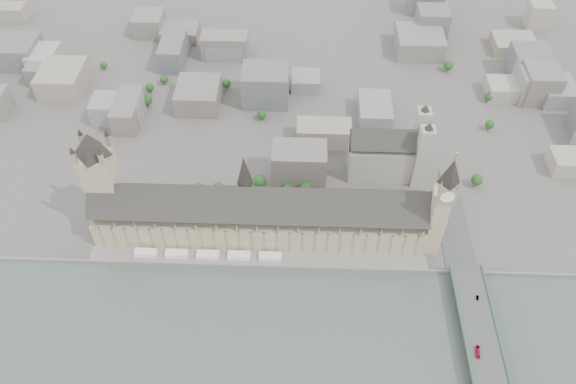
{
  "coord_description": "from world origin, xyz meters",
  "views": [
    {
      "loc": [
        33.82,
        -274.43,
        364.55
      ],
      "look_at": [
        22.72,
        33.29,
        36.65
      ],
      "focal_mm": 35.0,
      "sensor_mm": 36.0,
      "label": 1
    }
  ],
  "objects_px": {
    "car_silver": "(478,298)",
    "red_bus_north": "(478,352)",
    "victoria_tower": "(101,178)",
    "palace_of_westminster": "(259,215)",
    "westminster_bridge": "(483,356)",
    "westminster_abbey": "(390,153)",
    "elizabeth_tower": "(443,201)"
  },
  "relations": [
    {
      "from": "westminster_abbey",
      "to": "car_silver",
      "type": "bearing_deg",
      "value": -68.74
    },
    {
      "from": "palace_of_westminster",
      "to": "car_silver",
      "type": "height_order",
      "value": "palace_of_westminster"
    },
    {
      "from": "palace_of_westminster",
      "to": "car_silver",
      "type": "distance_m",
      "value": 177.4
    },
    {
      "from": "elizabeth_tower",
      "to": "westminster_bridge",
      "type": "relative_size",
      "value": 0.33
    },
    {
      "from": "palace_of_westminster",
      "to": "victoria_tower",
      "type": "xyz_separation_m",
      "value": [
        -122.0,
        6.3,
        32.5
      ]
    },
    {
      "from": "palace_of_westminster",
      "to": "westminster_abbey",
      "type": "height_order",
      "value": "westminster_abbey"
    },
    {
      "from": "palace_of_westminster",
      "to": "elizabeth_tower",
      "type": "distance_m",
      "value": 142.94
    },
    {
      "from": "car_silver",
      "to": "red_bus_north",
      "type": "bearing_deg",
      "value": -88.83
    },
    {
      "from": "palace_of_westminster",
      "to": "red_bus_north",
      "type": "height_order",
      "value": "palace_of_westminster"
    },
    {
      "from": "victoria_tower",
      "to": "westminster_abbey",
      "type": "distance_m",
      "value": 244.79
    },
    {
      "from": "westminster_bridge",
      "to": "red_bus_north",
      "type": "xyz_separation_m",
      "value": [
        -5.28,
        -0.44,
        6.43
      ]
    },
    {
      "from": "westminster_abbey",
      "to": "red_bus_north",
      "type": "bearing_deg",
      "value": -75.95
    },
    {
      "from": "red_bus_north",
      "to": "westminster_abbey",
      "type": "bearing_deg",
      "value": 113.54
    },
    {
      "from": "westminster_abbey",
      "to": "elizabeth_tower",
      "type": "bearing_deg",
      "value": -72.71
    },
    {
      "from": "victoria_tower",
      "to": "westminster_bridge",
      "type": "relative_size",
      "value": 0.31
    },
    {
      "from": "elizabeth_tower",
      "to": "victoria_tower",
      "type": "bearing_deg",
      "value": 176.04
    },
    {
      "from": "palace_of_westminster",
      "to": "westminster_bridge",
      "type": "xyz_separation_m",
      "value": [
        162.0,
        -107.2,
        -17.58
      ]
    },
    {
      "from": "elizabeth_tower",
      "to": "red_bus_north",
      "type": "relative_size",
      "value": 11.46
    },
    {
      "from": "victoria_tower",
      "to": "westminster_bridge",
      "type": "height_order",
      "value": "victoria_tower"
    },
    {
      "from": "elizabeth_tower",
      "to": "car_silver",
      "type": "xyz_separation_m",
      "value": [
        27.08,
        -52.18,
        -47.17
      ]
    },
    {
      "from": "victoria_tower",
      "to": "westminster_bridge",
      "type": "xyz_separation_m",
      "value": [
        284.0,
        -113.5,
        -50.08
      ]
    },
    {
      "from": "red_bus_north",
      "to": "car_silver",
      "type": "xyz_separation_m",
      "value": [
        8.36,
        43.77,
        -0.64
      ]
    },
    {
      "from": "victoria_tower",
      "to": "red_bus_north",
      "type": "height_order",
      "value": "victoria_tower"
    },
    {
      "from": "westminster_abbey",
      "to": "victoria_tower",
      "type": "bearing_deg",
      "value": -163.5
    },
    {
      "from": "victoria_tower",
      "to": "westminster_abbey",
      "type": "height_order",
      "value": "victoria_tower"
    },
    {
      "from": "victoria_tower",
      "to": "westminster_bridge",
      "type": "bearing_deg",
      "value": -21.78
    },
    {
      "from": "westminster_bridge",
      "to": "red_bus_north",
      "type": "height_order",
      "value": "red_bus_north"
    },
    {
      "from": "palace_of_westminster",
      "to": "westminster_bridge",
      "type": "distance_m",
      "value": 195.05
    },
    {
      "from": "red_bus_north",
      "to": "car_silver",
      "type": "height_order",
      "value": "red_bus_north"
    },
    {
      "from": "palace_of_westminster",
      "to": "red_bus_north",
      "type": "distance_m",
      "value": 190.46
    },
    {
      "from": "westminster_bridge",
      "to": "westminster_abbey",
      "type": "xyz_separation_m",
      "value": [
        -51.08,
        182.5,
        19.96
      ]
    },
    {
      "from": "elizabeth_tower",
      "to": "westminster_bridge",
      "type": "height_order",
      "value": "elizabeth_tower"
    }
  ]
}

